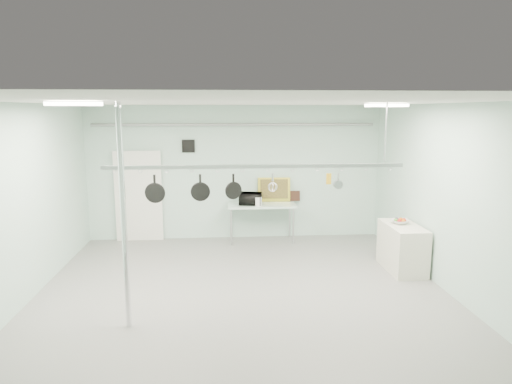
{
  "coord_description": "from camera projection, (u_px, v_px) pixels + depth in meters",
  "views": [
    {
      "loc": [
        -0.35,
        -6.87,
        3.08
      ],
      "look_at": [
        0.27,
        1.0,
        1.66
      ],
      "focal_mm": 32.0,
      "sensor_mm": 36.0,
      "label": 1
    }
  ],
  "objects": [
    {
      "name": "floor",
      "position": [
        244.0,
        305.0,
        7.31
      ],
      "size": [
        8.0,
        8.0,
        0.0
      ],
      "primitive_type": "plane",
      "color": "gray",
      "rests_on": "ground"
    },
    {
      "name": "ceiling",
      "position": [
        243.0,
        103.0,
        6.75
      ],
      "size": [
        7.0,
        8.0,
        0.02
      ],
      "primitive_type": "cube",
      "color": "silver",
      "rests_on": "back_wall"
    },
    {
      "name": "back_wall",
      "position": [
        235.0,
        173.0,
        10.95
      ],
      "size": [
        7.0,
        0.02,
        3.2
      ],
      "primitive_type": "cube",
      "color": "#AFD3C7",
      "rests_on": "floor"
    },
    {
      "name": "right_wall",
      "position": [
        461.0,
        204.0,
        7.3
      ],
      "size": [
        0.02,
        8.0,
        3.2
      ],
      "primitive_type": "cube",
      "color": "#AFD3C7",
      "rests_on": "floor"
    },
    {
      "name": "door",
      "position": [
        139.0,
        197.0,
        10.82
      ],
      "size": [
        1.1,
        0.1,
        2.2
      ],
      "primitive_type": "cube",
      "color": "silver",
      "rests_on": "floor"
    },
    {
      "name": "wall_vent",
      "position": [
        188.0,
        146.0,
        10.73
      ],
      "size": [
        0.3,
        0.04,
        0.3
      ],
      "primitive_type": "cube",
      "color": "black",
      "rests_on": "back_wall"
    },
    {
      "name": "conduit_pipe",
      "position": [
        235.0,
        125.0,
        10.66
      ],
      "size": [
        6.6,
        0.07,
        0.07
      ],
      "primitive_type": "cylinder",
      "rotation": [
        0.0,
        1.57,
        0.0
      ],
      "color": "gray",
      "rests_on": "back_wall"
    },
    {
      "name": "chrome_pole",
      "position": [
        124.0,
        219.0,
        6.31
      ],
      "size": [
        0.08,
        0.08,
        3.2
      ],
      "primitive_type": "cylinder",
      "color": "silver",
      "rests_on": "floor"
    },
    {
      "name": "prep_table",
      "position": [
        262.0,
        207.0,
        10.75
      ],
      "size": [
        1.6,
        0.7,
        0.91
      ],
      "color": "#B2D2C0",
      "rests_on": "floor"
    },
    {
      "name": "side_cabinet",
      "position": [
        402.0,
        248.0,
        8.85
      ],
      "size": [
        0.6,
        1.2,
        0.9
      ],
      "primitive_type": "cube",
      "color": "beige",
      "rests_on": "floor"
    },
    {
      "name": "pot_rack",
      "position": [
        255.0,
        165.0,
        7.23
      ],
      "size": [
        4.8,
        0.06,
        1.0
      ],
      "color": "#B7B7BC",
      "rests_on": "ceiling"
    },
    {
      "name": "light_panel_left",
      "position": [
        74.0,
        104.0,
        5.8
      ],
      "size": [
        0.65,
        0.3,
        0.05
      ],
      "primitive_type": "cube",
      "color": "white",
      "rests_on": "ceiling"
    },
    {
      "name": "light_panel_right",
      "position": [
        386.0,
        105.0,
        7.53
      ],
      "size": [
        0.65,
        0.3,
        0.05
      ],
      "primitive_type": "cube",
      "color": "white",
      "rests_on": "ceiling"
    },
    {
      "name": "microwave",
      "position": [
        251.0,
        199.0,
        10.64
      ],
      "size": [
        0.56,
        0.43,
        0.28
      ],
      "primitive_type": "imported",
      "rotation": [
        0.0,
        0.0,
        2.96
      ],
      "color": "black",
      "rests_on": "prep_table"
    },
    {
      "name": "coffee_canister",
      "position": [
        258.0,
        201.0,
        10.53
      ],
      "size": [
        0.21,
        0.21,
        0.21
      ],
      "primitive_type": "cylinder",
      "rotation": [
        0.0,
        0.0,
        -0.18
      ],
      "color": "silver",
      "rests_on": "prep_table"
    },
    {
      "name": "painting_large",
      "position": [
        274.0,
        190.0,
        11.0
      ],
      "size": [
        0.79,
        0.17,
        0.58
      ],
      "primitive_type": "cube",
      "rotation": [
        -0.14,
        0.0,
        -0.05
      ],
      "color": "gold",
      "rests_on": "prep_table"
    },
    {
      "name": "painting_small",
      "position": [
        294.0,
        196.0,
        11.07
      ],
      "size": [
        0.3,
        0.09,
        0.25
      ],
      "primitive_type": "cube",
      "rotation": [
        -0.17,
        0.0,
        0.01
      ],
      "color": "black",
      "rests_on": "prep_table"
    },
    {
      "name": "fruit_bowl",
      "position": [
        400.0,
        222.0,
        8.87
      ],
      "size": [
        0.4,
        0.4,
        0.08
      ],
      "primitive_type": "imported",
      "rotation": [
        0.0,
        0.0,
        0.27
      ],
      "color": "silver",
      "rests_on": "side_cabinet"
    },
    {
      "name": "skillet_left",
      "position": [
        155.0,
        189.0,
        7.17
      ],
      "size": [
        0.33,
        0.09,
        0.45
      ],
      "primitive_type": null,
      "rotation": [
        0.0,
        0.0,
        -0.11
      ],
      "color": "black",
      "rests_on": "pot_rack"
    },
    {
      "name": "skillet_mid",
      "position": [
        200.0,
        187.0,
        7.23
      ],
      "size": [
        0.3,
        0.07,
        0.43
      ],
      "primitive_type": null,
      "rotation": [
        0.0,
        0.0,
        0.04
      ],
      "color": "black",
      "rests_on": "pot_rack"
    },
    {
      "name": "skillet_right",
      "position": [
        233.0,
        186.0,
        7.26
      ],
      "size": [
        0.28,
        0.15,
        0.39
      ],
      "primitive_type": null,
      "rotation": [
        0.0,
        0.0,
        0.36
      ],
      "color": "black",
      "rests_on": "pot_rack"
    },
    {
      "name": "whisk",
      "position": [
        273.0,
        182.0,
        7.3
      ],
      "size": [
        0.18,
        0.18,
        0.28
      ],
      "primitive_type": null,
      "rotation": [
        0.0,
        0.0,
        -0.3
      ],
      "color": "#A7A7AB",
      "rests_on": "pot_rack"
    },
    {
      "name": "grater",
      "position": [
        329.0,
        179.0,
        7.37
      ],
      "size": [
        0.08,
        0.02,
        0.2
      ],
      "primitive_type": null,
      "rotation": [
        0.0,
        0.0,
        0.04
      ],
      "color": "gold",
      "rests_on": "pot_rack"
    },
    {
      "name": "saucepan",
      "position": [
        338.0,
        181.0,
        7.38
      ],
      "size": [
        0.16,
        0.12,
        0.26
      ],
      "primitive_type": null,
      "rotation": [
        0.0,
        0.0,
        -0.26
      ],
      "color": "silver",
      "rests_on": "pot_rack"
    },
    {
      "name": "fruit_cluster",
      "position": [
        400.0,
        220.0,
        8.87
      ],
      "size": [
        0.24,
        0.24,
        0.09
      ],
      "primitive_type": null,
      "color": "#B71011",
      "rests_on": "fruit_bowl"
    }
  ]
}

